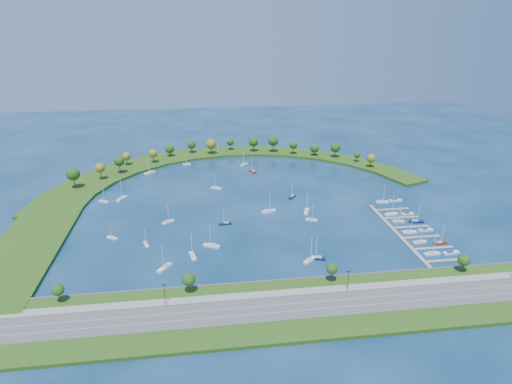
{
  "coord_description": "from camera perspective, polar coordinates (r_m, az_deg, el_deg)",
  "views": [
    {
      "loc": [
        -32.94,
        -275.89,
        114.35
      ],
      "look_at": [
        5.0,
        5.0,
        4.0
      ],
      "focal_mm": 30.95,
      "sensor_mm": 36.0,
      "label": 1
    }
  ],
  "objects": [
    {
      "name": "docked_boat_1",
      "position": [
        255.2,
        23.88,
        -7.17
      ],
      "size": [
        9.15,
        3.78,
        1.81
      ],
      "rotation": [
        0.0,
        0.0,
        0.15
      ],
      "color": "white",
      "rests_on": "ground"
    },
    {
      "name": "moored_boat_12",
      "position": [
        241.39,
        -5.73,
        -6.86
      ],
      "size": [
        9.49,
        6.39,
        13.65
      ],
      "rotation": [
        0.0,
        0.0,
        2.69
      ],
      "color": "white",
      "rests_on": "ground"
    },
    {
      "name": "docked_boat_7",
      "position": [
        284.91,
        20.02,
        -3.56
      ],
      "size": [
        8.95,
        3.77,
        12.76
      ],
      "rotation": [
        0.0,
        0.0,
        -0.16
      ],
      "color": "#0A1A41",
      "rests_on": "ground"
    },
    {
      "name": "docked_boat_0",
      "position": [
        250.24,
        21.78,
        -7.35
      ],
      "size": [
        8.63,
        2.71,
        12.57
      ],
      "rotation": [
        0.0,
        0.0,
        0.04
      ],
      "color": "white",
      "rests_on": "ground"
    },
    {
      "name": "moored_boat_7",
      "position": [
        374.51,
        -1.55,
        3.63
      ],
      "size": [
        7.1,
        7.88,
        12.22
      ],
      "rotation": [
        0.0,
        0.0,
        4.02
      ],
      "color": "white",
      "rests_on": "ground"
    },
    {
      "name": "docked_boat_5",
      "position": [
        276.15,
        21.04,
        -4.57
      ],
      "size": [
        8.74,
        2.62,
        1.77
      ],
      "rotation": [
        0.0,
        0.0,
        0.02
      ],
      "color": "white",
      "rests_on": "ground"
    },
    {
      "name": "moored_boat_4",
      "position": [
        272.59,
        7.17,
        -3.51
      ],
      "size": [
        7.39,
        4.07,
        10.47
      ],
      "rotation": [
        0.0,
        0.0,
        -0.31
      ],
      "color": "white",
      "rests_on": "ground"
    },
    {
      "name": "moored_boat_1",
      "position": [
        261.57,
        -18.09,
        -5.58
      ],
      "size": [
        6.9,
        5.66,
        10.35
      ],
      "rotation": [
        0.0,
        0.0,
        2.53
      ],
      "color": "white",
      "rests_on": "ground"
    },
    {
      "name": "moored_boat_13",
      "position": [
        314.69,
        -19.09,
        -1.09
      ],
      "size": [
        7.56,
        5.43,
        10.99
      ],
      "rotation": [
        0.0,
        0.0,
        5.78
      ],
      "color": "white",
      "rests_on": "ground"
    },
    {
      "name": "docked_boat_11",
      "position": [
        313.78,
        17.55,
        -1.02
      ],
      "size": [
        8.65,
        2.6,
        1.75
      ],
      "rotation": [
        0.0,
        0.0,
        0.02
      ],
      "color": "white",
      "rests_on": "ground"
    },
    {
      "name": "ground",
      "position": [
        300.47,
        -0.82,
        -1.1
      ],
      "size": [
        700.0,
        700.0,
        0.0
      ],
      "primitive_type": "plane",
      "color": "#082947",
      "rests_on": "ground"
    },
    {
      "name": "moored_boat_9",
      "position": [
        363.64,
        -13.55,
        2.5
      ],
      "size": [
        9.16,
        8.54,
        14.4
      ],
      "rotation": [
        0.0,
        0.0,
        3.87
      ],
      "color": "white",
      "rests_on": "ground"
    },
    {
      "name": "docked_boat_4",
      "position": [
        270.16,
        19.23,
        -4.84
      ],
      "size": [
        8.32,
        2.81,
        12.04
      ],
      "rotation": [
        0.0,
        0.0,
        -0.06
      ],
      "color": "white",
      "rests_on": "ground"
    },
    {
      "name": "south_shoreline",
      "position": [
        193.26,
        3.74,
        -14.69
      ],
      "size": [
        420.0,
        43.1,
        11.6
      ],
      "color": "#2E4F15",
      "rests_on": "ground"
    },
    {
      "name": "docked_boat_3",
      "position": [
        263.37,
        22.7,
        -6.04
      ],
      "size": [
        7.92,
        2.93,
        11.38
      ],
      "rotation": [
        0.0,
        0.0,
        0.1
      ],
      "color": "maroon",
      "rests_on": "ground"
    },
    {
      "name": "docked_boat_6",
      "position": [
        282.25,
        17.92,
        -3.54
      ],
      "size": [
        7.24,
        2.76,
        10.37
      ],
      "rotation": [
        0.0,
        0.0,
        -0.11
      ],
      "color": "white",
      "rests_on": "ground"
    },
    {
      "name": "moored_boat_11",
      "position": [
        230.78,
        7.95,
        -8.4
      ],
      "size": [
        8.71,
        4.79,
        12.34
      ],
      "rotation": [
        0.0,
        0.0,
        2.83
      ],
      "color": "#0A1A41",
      "rests_on": "ground"
    },
    {
      "name": "moored_boat_3",
      "position": [
        380.06,
        -8.94,
        3.63
      ],
      "size": [
        6.91,
        2.94,
        9.84
      ],
      "rotation": [
        0.0,
        0.0,
        2.98
      ],
      "color": "white",
      "rests_on": "ground"
    },
    {
      "name": "moored_boat_15",
      "position": [
        232.96,
        -8.19,
        -8.1
      ],
      "size": [
        4.07,
        8.98,
        12.75
      ],
      "rotation": [
        0.0,
        0.0,
        1.77
      ],
      "color": "white",
      "rests_on": "ground"
    },
    {
      "name": "docked_boat_8",
      "position": [
        290.72,
        17.07,
        -2.69
      ],
      "size": [
        8.9,
        3.71,
        12.68
      ],
      "rotation": [
        0.0,
        0.0,
        0.15
      ],
      "color": "white",
      "rests_on": "ground"
    },
    {
      "name": "moored_boat_19",
      "position": [
        228.65,
        6.97,
        -8.64
      ],
      "size": [
        8.16,
        7.49,
        12.75
      ],
      "rotation": [
        0.0,
        0.0,
        0.71
      ],
      "color": "white",
      "rests_on": "ground"
    },
    {
      "name": "moored_boat_0",
      "position": [
        283.51,
        6.55,
        -2.45
      ],
      "size": [
        5.59,
        9.45,
        13.42
      ],
      "rotation": [
        0.0,
        0.0,
        1.21
      ],
      "color": "white",
      "rests_on": "ground"
    },
    {
      "name": "docked_boat_10",
      "position": [
        308.5,
        15.99,
        -1.17
      ],
      "size": [
        8.44,
        2.76,
        12.24
      ],
      "rotation": [
        0.0,
        0.0,
        -0.05
      ],
      "color": "white",
      "rests_on": "ground"
    },
    {
      "name": "moored_boat_10",
      "position": [
        282.23,
        1.62,
        -2.43
      ],
      "size": [
        9.53,
        5.04,
        13.49
      ],
      "rotation": [
        0.0,
        0.0,
        6.57
      ],
      "color": "white",
      "rests_on": "ground"
    },
    {
      "name": "moored_boat_6",
      "position": [
        322.39,
        -5.14,
        0.58
      ],
      "size": [
        8.19,
        5.62,
        11.81
      ],
      "rotation": [
        0.0,
        0.0,
        2.68
      ],
      "color": "white",
      "rests_on": "ground"
    },
    {
      "name": "breakwater_trees",
      "position": [
        378.38,
        -4.67,
        5.31
      ],
      "size": [
        236.88,
        93.56,
        15.44
      ],
      "color": "#382314",
      "rests_on": "breakwater"
    },
    {
      "name": "moored_boat_5",
      "position": [
        356.48,
        -0.43,
        2.72
      ],
      "size": [
        6.44,
        8.48,
        12.47
      ],
      "rotation": [
        0.0,
        0.0,
        2.12
      ],
      "color": "maroon",
      "rests_on": "ground"
    },
    {
      "name": "dock_system",
      "position": [
        270.47,
        19.15,
        -4.93
      ],
      "size": [
        24.28,
        82.0,
        1.6
      ],
      "color": "gray",
      "rests_on": "ground"
    },
    {
      "name": "breakwater",
      "position": [
        344.1,
        -9.49,
        1.74
      ],
      "size": [
        286.74,
        247.64,
        2.0
      ],
      "color": "#2E4F15",
      "rests_on": "ground"
    },
    {
      "name": "moored_boat_16",
      "position": [
        225.12,
        -11.72,
        -9.47
      ],
      "size": [
        7.39,
        8.86,
        13.37
      ],
      "rotation": [
        0.0,
        0.0,
        4.09
      ],
      "color": "white",
      "rests_on": "ground"
    },
    {
      "name": "moored_boat_17",
      "position": [
        272.66,
        -11.33,
        -3.76
      ],
      "size": [
        7.88,
        6.68,
        11.95
      ],
      "rotation": [
        0.0,
        0.0,
        0.64
      ],
      "color": "white",
      "rests_on": "ground"
    },
    {
      "name": "moored_boat_2",
      "position": [
        266.0,
        -4.01,
        -4.03
      ],
      "size": [
        7.76,
        2.75,
        11.18
      ],
      "rotation": [
        0.0,
        0.0,
        3.22
      ],
      "color": "#0A1A41",
      "rests_on": "ground"
    },
    {
      "name": "moored_boat_8",
      "position": [
        249.54,
        -14.03,
        -6.48
      ],
      "size": [
        3.72,
        7.07,
        10.01
      ],
      "rotation": [
        0.0,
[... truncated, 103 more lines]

